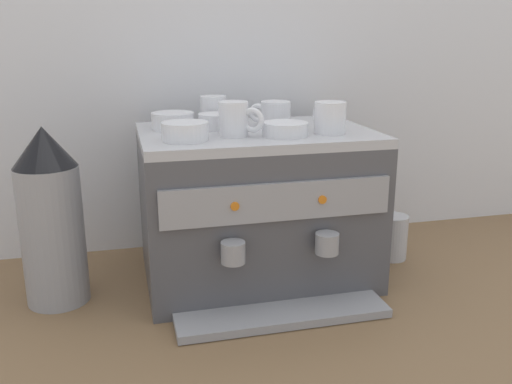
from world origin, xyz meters
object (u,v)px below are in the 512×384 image
(ceramic_cup_3, at_px, (215,110))
(ceramic_bowl_0, at_px, (285,129))
(ceramic_cup_2, at_px, (235,119))
(ceramic_bowl_3, at_px, (216,122))
(ceramic_cup_0, at_px, (274,114))
(ceramic_cup_1, at_px, (329,117))
(espresso_machine, at_px, (256,206))
(ceramic_bowl_2, at_px, (185,132))
(milk_pitcher, at_px, (393,237))
(ceramic_bowl_1, at_px, (173,121))
(coffee_grinder, at_px, (51,217))

(ceramic_cup_3, xyz_separation_m, ceramic_bowl_0, (0.13, -0.23, -0.02))
(ceramic_cup_2, distance_m, ceramic_bowl_3, 0.12)
(ceramic_cup_0, distance_m, ceramic_cup_1, 0.17)
(ceramic_bowl_3, bearing_deg, ceramic_cup_3, 82.02)
(ceramic_bowl_3, bearing_deg, ceramic_cup_2, -77.55)
(ceramic_cup_1, distance_m, ceramic_cup_3, 0.33)
(espresso_machine, relative_size, ceramic_cup_2, 5.74)
(ceramic_bowl_2, distance_m, milk_pitcher, 0.72)
(milk_pitcher, bearing_deg, ceramic_bowl_3, 177.07)
(ceramic_cup_1, bearing_deg, espresso_machine, 153.97)
(ceramic_cup_3, distance_m, ceramic_bowl_1, 0.14)
(ceramic_cup_1, relative_size, ceramic_bowl_2, 1.11)
(espresso_machine, relative_size, ceramic_bowl_2, 5.46)
(ceramic_bowl_0, xyz_separation_m, milk_pitcher, (0.37, 0.11, -0.36))
(ceramic_cup_3, distance_m, ceramic_bowl_2, 0.26)
(ceramic_bowl_3, distance_m, coffee_grinder, 0.48)
(ceramic_cup_3, bearing_deg, coffee_grinder, -159.56)
(ceramic_cup_1, relative_size, ceramic_bowl_1, 1.09)
(ceramic_cup_3, bearing_deg, ceramic_bowl_3, -97.98)
(ceramic_cup_1, height_order, ceramic_bowl_2, ceramic_cup_1)
(espresso_machine, xyz_separation_m, coffee_grinder, (-0.52, -0.02, 0.02))
(ceramic_bowl_0, relative_size, ceramic_bowl_1, 1.02)
(coffee_grinder, bearing_deg, milk_pitcher, 2.59)
(milk_pitcher, bearing_deg, espresso_machine, -176.73)
(espresso_machine, relative_size, milk_pitcher, 4.48)
(coffee_grinder, bearing_deg, ceramic_bowl_1, 16.54)
(ceramic_bowl_2, relative_size, milk_pitcher, 0.82)
(ceramic_cup_3, height_order, coffee_grinder, ceramic_cup_3)
(ceramic_bowl_1, distance_m, ceramic_bowl_3, 0.11)
(ceramic_cup_2, height_order, ceramic_bowl_0, ceramic_cup_2)
(ceramic_cup_0, relative_size, ceramic_cup_3, 0.99)
(ceramic_cup_3, bearing_deg, ceramic_cup_0, -33.02)
(ceramic_bowl_2, relative_size, coffee_grinder, 0.25)
(ceramic_cup_0, relative_size, ceramic_bowl_2, 0.97)
(ceramic_cup_3, height_order, ceramic_bowl_3, ceramic_cup_3)
(espresso_machine, xyz_separation_m, ceramic_bowl_1, (-0.21, 0.07, 0.23))
(ceramic_cup_3, bearing_deg, ceramic_cup_2, -86.60)
(ceramic_bowl_1, relative_size, ceramic_bowl_3, 1.16)
(ceramic_bowl_1, bearing_deg, ceramic_cup_3, 29.38)
(ceramic_cup_2, xyz_separation_m, ceramic_bowl_3, (-0.03, 0.12, -0.02))
(ceramic_cup_1, height_order, ceramic_cup_2, ceramic_cup_2)
(ceramic_cup_1, xyz_separation_m, ceramic_cup_3, (-0.25, 0.22, -0.00))
(ceramic_cup_0, distance_m, ceramic_bowl_2, 0.29)
(ceramic_bowl_1, bearing_deg, ceramic_bowl_0, -32.72)
(ceramic_bowl_3, xyz_separation_m, coffee_grinder, (-0.42, -0.07, -0.21))
(ceramic_cup_1, bearing_deg, ceramic_bowl_3, 153.22)
(ceramic_cup_0, height_order, milk_pitcher, ceramic_cup_0)
(ceramic_bowl_0, xyz_separation_m, ceramic_bowl_1, (-0.26, 0.16, 0.00))
(ceramic_bowl_0, height_order, coffee_grinder, coffee_grinder)
(ceramic_bowl_0, bearing_deg, ceramic_bowl_1, 147.28)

